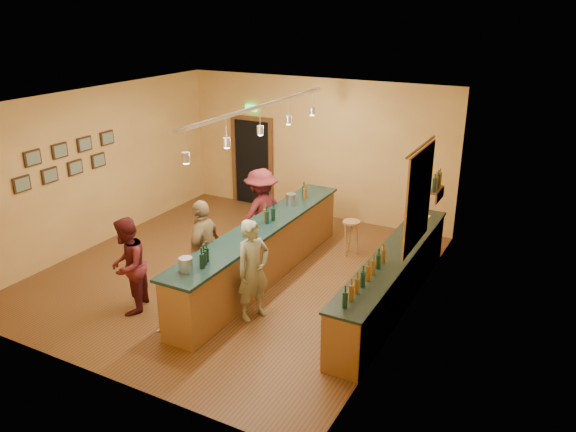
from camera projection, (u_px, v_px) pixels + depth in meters
The scene contains 18 objects.
floor at pixel (236, 272), 10.53m from camera, with size 7.00×7.00×0.00m, color #582F19.
ceiling at pixel (229, 100), 9.40m from camera, with size 6.50×7.00×0.02m, color silver.
wall_back at pixel (316, 149), 12.86m from camera, with size 6.50×0.02×3.20m, color #BE8A47.
wall_front at pixel (80, 267), 7.07m from camera, with size 6.50×0.02×3.20m, color #BE8A47.
wall_left at pixel (98, 167), 11.39m from camera, with size 0.02×7.00×3.20m, color #BE8A47.
wall_right at pixel (412, 222), 8.55m from camera, with size 0.02×7.00×3.20m, color #BE8A47.
doorway at pixel (253, 160), 13.75m from camera, with size 1.15×0.09×2.48m.
tapestry at pixel (419, 198), 8.80m from camera, with size 0.03×1.40×1.60m, color maroon.
bottle_shelf at pixel (437, 184), 10.13m from camera, with size 0.17×0.55×0.54m.
picture_grid at pixel (68, 159), 10.62m from camera, with size 0.06×2.20×0.70m, color #382111, non-canonical shape.
back_counter at pixel (393, 278), 9.21m from camera, with size 0.60×4.55×1.27m.
tasting_bar at pixel (262, 248), 10.06m from camera, with size 0.73×5.10×1.38m.
pendant_track at pixel (260, 116), 9.22m from camera, with size 0.11×4.60×0.50m.
bartender at pixel (253, 270), 8.74m from camera, with size 0.60×0.39×1.65m, color gray.
customer_a at pixel (128, 266), 8.93m from camera, with size 0.78×0.61×1.60m, color #59191E.
customer_b at pixel (204, 249), 9.39m from camera, with size 1.01×0.42×1.73m, color #997A51.
customer_c at pixel (261, 213), 10.95m from camera, with size 1.14×0.66×1.77m, color #59191E.
bar_stool at pixel (351, 228), 11.08m from camera, with size 0.34×0.34×0.71m.
Camera 1 is at (5.30, -7.92, 4.71)m, focal length 35.00 mm.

